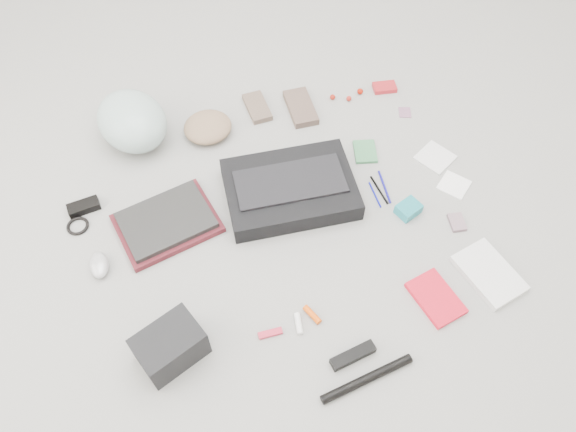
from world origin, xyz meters
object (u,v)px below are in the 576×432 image
object	(u,v)px
messenger_bag	(290,189)
bike_helmet	(132,121)
accordion_wallet	(408,209)
camera_bag	(170,346)
laptop	(166,220)
book_red	(436,298)

from	to	relation	value
messenger_bag	bike_helmet	bearing A→B (deg)	141.88
bike_helmet	accordion_wallet	distance (m)	1.17
camera_bag	accordion_wallet	world-z (taller)	camera_bag
laptop	book_red	size ratio (longest dim) A/B	1.69
messenger_bag	bike_helmet	xyz separation A→B (m)	(-0.54, 0.47, 0.06)
accordion_wallet	laptop	bearing A→B (deg)	145.33
camera_bag	book_red	size ratio (longest dim) A/B	1.08
messenger_bag	camera_bag	bearing A→B (deg)	-133.59
book_red	laptop	bearing A→B (deg)	133.00
laptop	bike_helmet	xyz separation A→B (m)	(-0.05, 0.48, 0.06)
messenger_bag	laptop	size ratio (longest dim) A/B	1.51
laptop	bike_helmet	size ratio (longest dim) A/B	0.98
bike_helmet	camera_bag	distance (m)	0.99
laptop	camera_bag	xyz separation A→B (m)	(-0.06, -0.51, 0.03)
camera_bag	accordion_wallet	size ratio (longest dim) A/B	2.38
messenger_bag	camera_bag	world-z (taller)	camera_bag
messenger_bag	accordion_wallet	size ratio (longest dim) A/B	5.65
book_red	camera_bag	bearing A→B (deg)	163.18
laptop	camera_bag	size ratio (longest dim) A/B	1.57
bike_helmet	messenger_bag	bearing A→B (deg)	-62.08
bike_helmet	camera_bag	size ratio (longest dim) A/B	1.61
laptop	book_red	xyz separation A→B (m)	(0.85, -0.56, -0.03)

